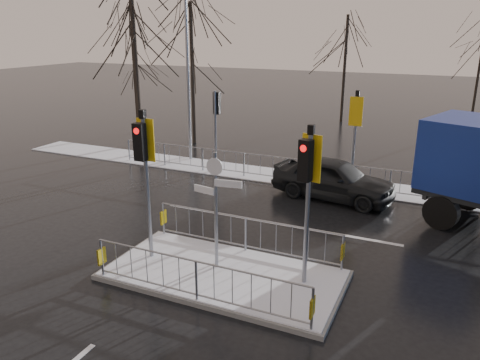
% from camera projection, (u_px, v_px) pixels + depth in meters
% --- Properties ---
extents(ground, '(120.00, 120.00, 0.00)m').
position_uv_depth(ground, '(224.00, 277.00, 11.96)').
color(ground, black).
rests_on(ground, ground).
extents(snow_verge, '(30.00, 2.00, 0.04)m').
position_uv_depth(snow_verge, '(316.00, 181.00, 19.40)').
color(snow_verge, white).
rests_on(snow_verge, ground).
extents(lane_markings, '(8.00, 11.38, 0.01)m').
position_uv_depth(lane_markings, '(218.00, 283.00, 11.67)').
color(lane_markings, silver).
rests_on(lane_markings, ground).
extents(traffic_island, '(6.00, 3.04, 4.15)m').
position_uv_depth(traffic_island, '(223.00, 263.00, 11.85)').
color(traffic_island, slate).
rests_on(traffic_island, ground).
extents(far_kerb_fixtures, '(18.00, 0.65, 3.83)m').
position_uv_depth(far_kerb_fixtures, '(321.00, 162.00, 18.53)').
color(far_kerb_fixtures, gray).
rests_on(far_kerb_fixtures, ground).
extents(car_far_lane, '(4.76, 2.50, 1.54)m').
position_uv_depth(car_far_lane, '(333.00, 179.00, 17.28)').
color(car_far_lane, black).
rests_on(car_far_lane, ground).
extents(tree_near_a, '(4.75, 4.75, 8.97)m').
position_uv_depth(tree_near_a, '(133.00, 27.00, 23.72)').
color(tree_near_a, black).
rests_on(tree_near_a, ground).
extents(tree_near_b, '(4.00, 4.00, 7.55)m').
position_uv_depth(tree_near_b, '(192.00, 47.00, 24.33)').
color(tree_near_b, black).
rests_on(tree_near_b, ground).
extents(tree_near_c, '(3.50, 3.50, 6.61)m').
position_uv_depth(tree_near_c, '(133.00, 56.00, 27.17)').
color(tree_near_c, black).
rests_on(tree_near_c, ground).
extents(tree_far_a, '(3.75, 3.75, 7.08)m').
position_uv_depth(tree_far_a, '(346.00, 48.00, 30.29)').
color(tree_far_a, black).
rests_on(tree_far_a, ground).
extents(tree_far_b, '(3.25, 3.25, 6.14)m').
position_uv_depth(tree_far_b, '(480.00, 60.00, 29.07)').
color(tree_far_b, black).
rests_on(tree_far_b, ground).
extents(street_lamp_left, '(1.25, 0.18, 8.20)m').
position_uv_depth(street_lamp_left, '(189.00, 64.00, 21.32)').
color(street_lamp_left, gray).
rests_on(street_lamp_left, ground).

